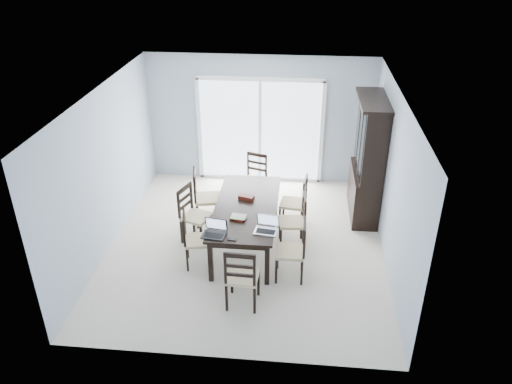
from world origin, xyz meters
TOP-DOWN VIEW (x-y plane):
  - floor at (0.00, 0.00)m, footprint 5.00×5.00m
  - ceiling at (0.00, 0.00)m, footprint 5.00×5.00m
  - back_wall at (0.00, 2.50)m, footprint 4.50×0.02m
  - wall_left at (-2.25, 0.00)m, footprint 0.02×5.00m
  - wall_right at (2.25, 0.00)m, footprint 0.02×5.00m
  - balcony at (0.00, 3.50)m, footprint 4.50×2.00m
  - railing at (0.00, 4.50)m, footprint 4.50×0.06m
  - dining_table at (0.00, 0.00)m, footprint 1.00×2.20m
  - china_hutch at (2.02, 1.25)m, footprint 0.50×1.38m
  - sliding_door at (0.00, 2.48)m, footprint 2.52×0.05m
  - chair_left_near at (-0.77, -0.61)m, footprint 0.48×0.47m
  - chair_left_mid at (-0.93, 0.09)m, footprint 0.55×0.55m
  - chair_left_far at (-0.86, 0.65)m, footprint 0.53×0.52m
  - chair_right_near at (0.84, -0.78)m, footprint 0.43×0.42m
  - chair_right_mid at (0.83, 0.08)m, footprint 0.45×0.44m
  - chair_right_far at (0.83, 0.67)m, footprint 0.48×0.47m
  - chair_end_near at (0.11, -1.55)m, footprint 0.45×0.46m
  - chair_end_far at (-0.01, 1.55)m, footprint 0.53×0.53m
  - laptop_dark at (-0.37, -0.92)m, footprint 0.37×0.28m
  - laptop_silver at (0.38, -0.74)m, footprint 0.37×0.28m
  - book_stack at (-0.08, -0.40)m, footprint 0.26×0.21m
  - cell_phone at (-0.09, -1.00)m, footprint 0.13×0.07m
  - game_box at (-0.02, 0.23)m, footprint 0.27×0.19m
  - hot_tub at (-0.32, 3.44)m, footprint 1.95×1.78m

SIDE VIEW (x-z plane):
  - balcony at x=0.00m, z-range -0.10..0.00m
  - floor at x=0.00m, z-range 0.00..0.00m
  - hot_tub at x=-0.32m, z-range 0.00..0.92m
  - railing at x=0.00m, z-range 0.00..1.10m
  - chair_left_near at x=-0.77m, z-range 0.03..1.09m
  - chair_right_mid at x=0.83m, z-range 0.03..1.10m
  - chair_end_far at x=-0.01m, z-range 0.03..1.14m
  - chair_right_far at x=0.83m, z-range 0.03..1.14m
  - chair_right_near at x=0.84m, z-range 0.03..1.15m
  - chair_left_mid at x=-0.93m, z-range 0.03..1.16m
  - chair_end_near at x=0.11m, z-range 0.03..1.18m
  - chair_left_far at x=-0.86m, z-range 0.03..1.21m
  - dining_table at x=0.00m, z-range 0.30..1.05m
  - cell_phone at x=-0.09m, z-range 0.75..0.76m
  - book_stack at x=-0.08m, z-range 0.75..0.79m
  - game_box at x=-0.02m, z-range 0.75..0.81m
  - laptop_dark at x=-0.37m, z-range 0.69..0.92m
  - laptop_silver at x=0.38m, z-range 0.69..0.92m
  - china_hutch at x=2.02m, z-range -0.03..2.17m
  - sliding_door at x=0.00m, z-range 0.00..2.18m
  - back_wall at x=0.00m, z-range 0.00..2.60m
  - wall_left at x=-2.25m, z-range 0.00..2.60m
  - wall_right at x=2.25m, z-range 0.00..2.60m
  - ceiling at x=0.00m, z-range 2.60..2.60m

